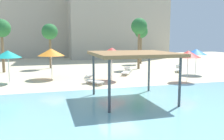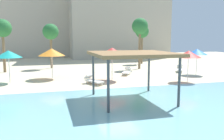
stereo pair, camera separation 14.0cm
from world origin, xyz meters
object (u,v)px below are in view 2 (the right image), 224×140
object	(u,v)px
lounge_chair_4	(93,80)
palm_tree_3	(51,33)
beach_umbrella_teal_0	(8,54)
palm_tree_0	(142,32)
lounge_chair_1	(180,69)
beach_umbrella_orange_4	(52,52)
beach_umbrella_red_5	(112,52)
beach_umbrella_blue_2	(197,52)
beach_umbrella_red_3	(189,54)
palm_tree_1	(2,29)
shade_pavilion	(132,55)
palm_tree_2	(140,27)
lounge_chair_0	(127,71)

from	to	relation	value
lounge_chair_4	palm_tree_3	xyz separation A→B (m)	(-2.98, 11.28, 3.98)
beach_umbrella_teal_0	palm_tree_0	distance (m)	19.48
palm_tree_0	lounge_chair_1	bearing A→B (deg)	-85.24
beach_umbrella_orange_4	palm_tree_3	world-z (taller)	palm_tree_3
beach_umbrella_red_5	lounge_chair_4	distance (m)	3.24
beach_umbrella_blue_2	beach_umbrella_red_3	bearing A→B (deg)	-133.99
beach_umbrella_teal_0	palm_tree_1	size ratio (longest dim) A/B	0.47
beach_umbrella_orange_4	palm_tree_0	distance (m)	16.04
beach_umbrella_orange_4	shade_pavilion	bearing A→B (deg)	-64.58
shade_pavilion	beach_umbrella_teal_0	distance (m)	11.09
beach_umbrella_blue_2	palm_tree_3	distance (m)	16.78
beach_umbrella_orange_4	palm_tree_2	xyz separation A→B (m)	(10.19, 4.27, 2.51)
lounge_chair_0	palm_tree_2	xyz separation A→B (m)	(2.94, 3.97, 4.57)
palm_tree_1	palm_tree_2	world-z (taller)	palm_tree_2
beach_umbrella_orange_4	lounge_chair_4	size ratio (longest dim) A/B	1.38
beach_umbrella_blue_2	palm_tree_2	bearing A→B (deg)	123.75
beach_umbrella_red_3	lounge_chair_4	bearing A→B (deg)	172.69
palm_tree_0	palm_tree_3	bearing A→B (deg)	-171.29
beach_umbrella_teal_0	lounge_chair_0	world-z (taller)	beach_umbrella_teal_0
beach_umbrella_teal_0	beach_umbrella_red_3	distance (m)	14.77
beach_umbrella_blue_2	lounge_chair_4	bearing A→B (deg)	-168.83
palm_tree_3	beach_umbrella_teal_0	bearing A→B (deg)	-111.49
beach_umbrella_red_3	palm_tree_1	xyz separation A→B (m)	(-15.81, 10.02, 2.25)
lounge_chair_0	palm_tree_1	world-z (taller)	palm_tree_1
beach_umbrella_teal_0	beach_umbrella_red_5	bearing A→B (deg)	-6.98
lounge_chair_4	palm_tree_3	bearing A→B (deg)	168.44
lounge_chair_0	beach_umbrella_teal_0	bearing A→B (deg)	-51.11
shade_pavilion	lounge_chair_4	size ratio (longest dim) A/B	2.30
beach_umbrella_teal_0	palm_tree_2	distance (m)	14.87
beach_umbrella_red_5	palm_tree_3	bearing A→B (deg)	116.69
beach_umbrella_red_5	palm_tree_0	world-z (taller)	palm_tree_0
lounge_chair_0	shade_pavilion	bearing A→B (deg)	13.78
lounge_chair_1	palm_tree_1	xyz separation A→B (m)	(-18.29, 4.72, 4.23)
palm_tree_1	lounge_chair_0	bearing A→B (deg)	-22.79
shade_pavilion	lounge_chair_1	xyz separation A→B (m)	(9.10, 9.78, -2.33)
beach_umbrella_blue_2	beach_umbrella_red_3	size ratio (longest dim) A/B	0.99
lounge_chair_4	beach_umbrella_red_3	bearing A→B (deg)	56.32
shade_pavilion	beach_umbrella_red_5	bearing A→B (deg)	84.25
lounge_chair_4	palm_tree_1	bearing A→B (deg)	-165.10
lounge_chair_0	lounge_chair_4	world-z (taller)	same
palm_tree_0	palm_tree_3	distance (m)	12.77
beach_umbrella_blue_2	palm_tree_3	bearing A→B (deg)	146.84
shade_pavilion	palm_tree_3	distance (m)	17.38
beach_umbrella_orange_4	lounge_chair_1	xyz separation A→B (m)	(13.43, 0.67, -2.05)
beach_umbrella_orange_4	lounge_chair_1	size ratio (longest dim) A/B	1.40
lounge_chair_4	palm_tree_2	bearing A→B (deg)	111.50
shade_pavilion	palm_tree_3	size ratio (longest dim) A/B	0.84
beach_umbrella_red_5	palm_tree_3	size ratio (longest dim) A/B	0.52
beach_umbrella_red_3	beach_umbrella_red_5	xyz separation A→B (m)	(-5.92, 2.43, 0.16)
beach_umbrella_red_3	beach_umbrella_red_5	world-z (taller)	beach_umbrella_red_5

